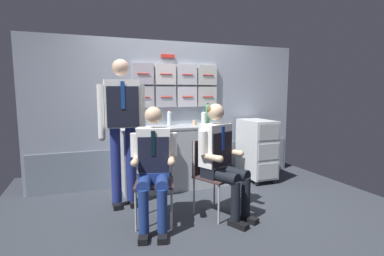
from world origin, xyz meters
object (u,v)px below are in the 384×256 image
(folding_chair_left, at_px, (155,173))
(crew_member_standing, at_px, (122,118))
(crew_member_right, at_px, (221,155))
(folding_chair_right, at_px, (210,168))
(water_bottle_tall, at_px, (169,118))
(coffee_cup_spare, at_px, (128,126))
(service_trolley, at_px, (257,148))
(crew_member_left, at_px, (154,162))

(folding_chair_left, relative_size, crew_member_standing, 0.48)
(folding_chair_left, bearing_deg, crew_member_right, -14.17)
(folding_chair_right, bearing_deg, water_bottle_tall, 97.48)
(folding_chair_left, height_order, coffee_cup_spare, coffee_cup_spare)
(coffee_cup_spare, bearing_deg, service_trolley, -1.67)
(folding_chair_right, bearing_deg, crew_member_standing, 149.07)
(crew_member_left, distance_m, folding_chair_right, 0.72)
(service_trolley, xyz_separation_m, folding_chair_right, (-1.20, -0.89, 0.01))
(crew_member_left, distance_m, crew_member_standing, 0.81)
(service_trolley, xyz_separation_m, coffee_cup_spare, (-2.00, 0.06, 0.43))
(crew_member_left, bearing_deg, folding_chair_right, 10.06)
(crew_member_left, bearing_deg, service_trolley, 28.09)
(folding_chair_left, height_order, folding_chair_right, same)
(crew_member_standing, distance_m, coffee_cup_spare, 0.44)
(crew_member_standing, xyz_separation_m, coffee_cup_spare, (0.12, 0.40, -0.14))
(folding_chair_left, bearing_deg, coffee_cup_spare, 99.51)
(crew_member_left, height_order, water_bottle_tall, crew_member_left)
(folding_chair_left, height_order, crew_member_standing, crew_member_standing)
(crew_member_left, bearing_deg, crew_member_right, -1.78)
(crew_member_left, height_order, folding_chair_right, crew_member_left)
(service_trolley, distance_m, folding_chair_left, 2.03)
(crew_member_left, relative_size, crew_member_standing, 0.70)
(service_trolley, distance_m, crew_member_left, 2.15)
(water_bottle_tall, height_order, coffee_cup_spare, water_bottle_tall)
(crew_member_right, distance_m, water_bottle_tall, 1.36)
(service_trolley, xyz_separation_m, crew_member_standing, (-2.11, -0.34, 0.57))
(water_bottle_tall, bearing_deg, crew_member_right, -80.43)
(crew_member_right, relative_size, water_bottle_tall, 5.40)
(service_trolley, bearing_deg, water_bottle_tall, 168.62)
(folding_chair_left, bearing_deg, service_trolley, 24.81)
(crew_member_left, height_order, coffee_cup_spare, crew_member_left)
(water_bottle_tall, bearing_deg, folding_chair_right, -82.52)
(folding_chair_right, xyz_separation_m, coffee_cup_spare, (-0.80, 0.95, 0.42))
(crew_member_right, bearing_deg, folding_chair_left, 165.83)
(service_trolley, relative_size, crew_member_left, 0.77)
(service_trolley, xyz_separation_m, crew_member_right, (-1.13, -1.03, 0.19))
(crew_member_left, bearing_deg, crew_member_standing, 108.49)
(folding_chair_right, relative_size, coffee_cup_spare, 10.83)
(crew_member_right, bearing_deg, crew_member_left, 178.22)
(service_trolley, distance_m, water_bottle_tall, 1.47)
(coffee_cup_spare, bearing_deg, crew_member_right, -51.64)
(service_trolley, distance_m, coffee_cup_spare, 2.04)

